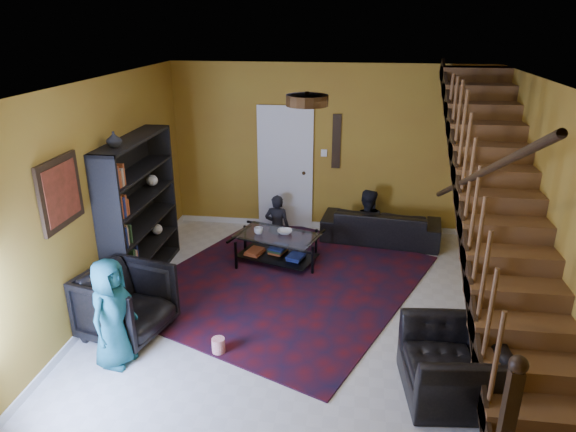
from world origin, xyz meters
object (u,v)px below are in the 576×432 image
armchair_left (126,303)px  coffee_table (277,247)px  sofa (381,225)px  armchair_right (452,365)px  bookshelf (140,213)px

armchair_left → coffee_table: bearing=-20.1°
sofa → armchair_right: (0.56, -3.65, 0.05)m
armchair_right → bookshelf: bearing=-122.6°
armchair_left → coffee_table: (1.43, 2.07, -0.15)m
sofa → coffee_table: bearing=40.4°
bookshelf → sofa: 3.82m
coffee_table → armchair_left: bearing=-124.7°
bookshelf → armchair_right: bookshelf is taller
bookshelf → armchair_right: (3.90, -1.95, -0.64)m
armchair_right → coffee_table: 3.37m
armchair_left → bookshelf: bearing=28.8°
coffee_table → bookshelf: bearing=-159.4°
coffee_table → sofa: bearing=33.4°
armchair_left → coffee_table: 2.52m
sofa → coffee_table: (-1.56, -1.03, -0.02)m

